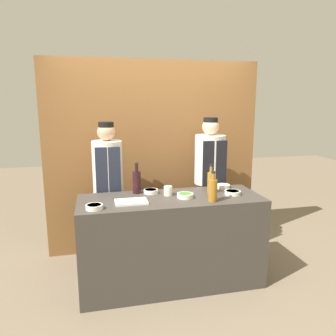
{
  "coord_description": "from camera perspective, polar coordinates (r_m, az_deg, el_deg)",
  "views": [
    {
      "loc": [
        -0.74,
        -3.11,
        1.9
      ],
      "look_at": [
        0.0,
        0.14,
        1.22
      ],
      "focal_mm": 35.0,
      "sensor_mm": 36.0,
      "label": 1
    }
  ],
  "objects": [
    {
      "name": "bottle_vinegar",
      "position": [
        3.51,
        7.45,
        -2.41
      ],
      "size": [
        0.07,
        0.07,
        0.31
      ],
      "color": "olive",
      "rests_on": "counter"
    },
    {
      "name": "cabinet_wall",
      "position": [
        4.22,
        -2.55,
        1.97
      ],
      "size": [
        2.7,
        0.18,
        2.4
      ],
      "color": "brown",
      "rests_on": "ground_plane"
    },
    {
      "name": "sauce_bowl_green",
      "position": [
        3.33,
        3.01,
        -4.77
      ],
      "size": [
        0.17,
        0.17,
        0.04
      ],
      "color": "white",
      "rests_on": "counter"
    },
    {
      "name": "sauce_bowl_purple",
      "position": [
        3.49,
        -3.01,
        -4.04
      ],
      "size": [
        0.15,
        0.15,
        0.04
      ],
      "color": "white",
      "rests_on": "counter"
    },
    {
      "name": "sauce_bowl_red",
      "position": [
        3.51,
        11.18,
        -4.19
      ],
      "size": [
        0.17,
        0.17,
        0.04
      ],
      "color": "white",
      "rests_on": "counter"
    },
    {
      "name": "chef_right",
      "position": [
        4.01,
        7.18,
        -2.57
      ],
      "size": [
        0.36,
        0.36,
        1.72
      ],
      "color": "#28282D",
      "rests_on": "ground_plane"
    },
    {
      "name": "sauce_bowl_white",
      "position": [
        3.06,
        -12.72,
        -6.59
      ],
      "size": [
        0.16,
        0.16,
        0.04
      ],
      "color": "white",
      "rests_on": "counter"
    },
    {
      "name": "bottle_amber",
      "position": [
        3.22,
        7.82,
        -3.76
      ],
      "size": [
        0.09,
        0.09,
        0.3
      ],
      "color": "#9E661E",
      "rests_on": "counter"
    },
    {
      "name": "cup_cream",
      "position": [
        3.41,
        0.01,
        -3.99
      ],
      "size": [
        0.09,
        0.09,
        0.1
      ],
      "color": "silver",
      "rests_on": "counter"
    },
    {
      "name": "cutting_board",
      "position": [
        3.19,
        -6.42,
        -5.87
      ],
      "size": [
        0.31,
        0.21,
        0.02
      ],
      "color": "white",
      "rests_on": "counter"
    },
    {
      "name": "ground_plane",
      "position": [
        3.72,
        0.49,
        -19.17
      ],
      "size": [
        14.0,
        14.0,
        0.0
      ],
      "primitive_type": "plane",
      "color": "#756651"
    },
    {
      "name": "chef_left",
      "position": [
        3.78,
        -10.34,
        -3.75
      ],
      "size": [
        0.33,
        0.33,
        1.68
      ],
      "color": "#28282D",
      "rests_on": "ground_plane"
    },
    {
      "name": "counter",
      "position": [
        3.51,
        0.51,
        -12.55
      ],
      "size": [
        1.87,
        0.68,
        0.94
      ],
      "color": "#3D3833",
      "rests_on": "ground_plane"
    },
    {
      "name": "bottle_wine",
      "position": [
        3.48,
        -5.47,
        -2.34
      ],
      "size": [
        0.09,
        0.09,
        0.33
      ],
      "color": "black",
      "rests_on": "counter"
    },
    {
      "name": "sauce_bowl_brown",
      "position": [
        3.74,
        9.57,
        -3.14
      ],
      "size": [
        0.15,
        0.15,
        0.04
      ],
      "color": "white",
      "rests_on": "counter"
    }
  ]
}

